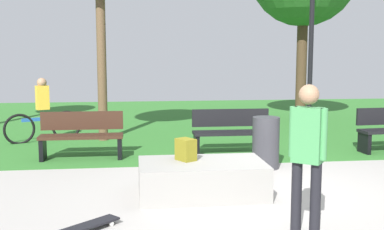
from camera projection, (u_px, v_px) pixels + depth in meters
The scene contains 11 objects.
ground_plane at pixel (267, 191), 7.13m from camera, with size 28.00×28.00×0.00m, color #9E9993.
grass_lawn at pixel (197, 120), 14.91m from camera, with size 26.60×12.20×0.01m, color #2D6B28.
concrete_ledge at pixel (202, 179), 6.90m from camera, with size 1.81×1.09×0.49m, color gray.
backpack_on_ledge at pixel (186, 150), 6.96m from camera, with size 0.28×0.20×0.32m, color olive.
skater_performing_trick at pixel (307, 148), 5.33m from camera, with size 0.38×0.35×1.70m.
skateboard_by_ledge at pixel (88, 226), 5.52m from camera, with size 0.73×0.68×0.08m.
park_bench_near_path at pixel (232, 131), 9.76m from camera, with size 1.60×0.48×0.91m.
park_bench_far_left at pixel (82, 134), 9.33m from camera, with size 1.60×0.48×0.91m.
lamp_post at pixel (312, 20), 11.85m from camera, with size 0.28×0.28×4.81m.
trash_bin at pixel (266, 143), 8.55m from camera, with size 0.48×0.48×0.92m, color #333338.
cyclist_on_bicycle at pixel (43, 115), 11.17m from camera, with size 1.66×0.87×1.52m.
Camera 1 is at (-1.96, -6.74, 2.03)m, focal length 44.73 mm.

